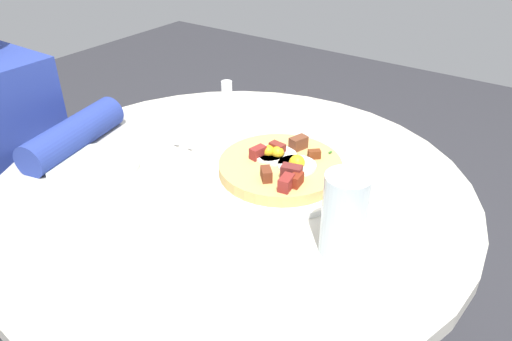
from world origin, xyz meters
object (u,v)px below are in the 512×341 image
Objects in this scene: dining_table at (234,254)px; bread_plate at (94,166)px; person_seated at (9,213)px; fork at (213,131)px; breakfast_pizza at (281,166)px; water_glass at (344,215)px; pizza_plate at (280,175)px; knife at (200,128)px; salt_shaker at (227,92)px.

dining_table is 0.34m from bread_plate.
fork is (0.47, 0.28, 0.26)m from person_seated.
water_glass is (0.19, -0.12, 0.04)m from breakfast_pizza.
person_seated is at bearing -166.89° from dining_table.
pizza_plate is 0.24m from water_glass.
fork is at bearing 162.96° from breakfast_pizza.
breakfast_pizza is 0.23m from water_glass.
water_glass reaches higher than knife.
knife is at bearing 90.00° from fork.
water_glass is (0.51, 0.06, 0.06)m from bread_plate.
water_glass is (0.88, 0.09, 0.32)m from person_seated.
fork is at bearing 139.28° from dining_table.
pizza_plate reaches higher than dining_table.
salt_shaker is (-0.09, 0.16, 0.02)m from fork.
fork is (-0.22, 0.07, 0.00)m from pizza_plate.
bread_plate is 1.33× the size of water_glass.
pizza_plate is 5.10× the size of salt_shaker.
fork is at bearing 162.94° from pizza_plate.
person_seated is at bearing 116.68° from knife.
breakfast_pizza is at bearing -109.84° from knife.
bread_plate is 0.26m from knife.
fork is at bearing -61.93° from salt_shaker.
person_seated is 0.77m from pizza_plate.
salt_shaker is (-0.24, 0.29, 0.21)m from dining_table.
person_seated is 0.78m from breakfast_pizza.
water_glass is at bearing 5.61° from person_seated.
breakfast_pizza is at bearing -36.53° from salt_shaker.
salt_shaker is (-0.05, 0.16, 0.02)m from knife.
water_glass reaches higher than bread_plate.
water_glass reaches higher than dining_table.
breakfast_pizza is (0.69, 0.21, 0.28)m from person_seated.
salt_shaker is (-0.50, 0.35, -0.04)m from water_glass.
breakfast_pizza is at bearing 16.92° from person_seated.
water_glass is 0.61m from salt_shaker.
breakfast_pizza is 1.74× the size of water_glass.
fork is 3.28× the size of salt_shaker.
person_seated reaches higher than breakfast_pizza.
knife is (0.06, 0.25, 0.00)m from bread_plate.
dining_table is 0.43m from salt_shaker.
pizza_plate reaches higher than knife.
breakfast_pizza is at bearing -12.37° from pizza_plate.
pizza_plate is 0.37m from bread_plate.
water_glass is 2.46× the size of salt_shaker.
salt_shaker reaches higher than dining_table.
dining_table is at bearing -136.23° from breakfast_pizza.
pizza_plate is 1.19× the size of breakfast_pizza.
breakfast_pizza is (0.00, -0.00, 0.02)m from pizza_plate.
knife is 1.33× the size of water_glass.
water_glass is at bearing -33.22° from breakfast_pizza.
person_seated is 20.66× the size of salt_shaker.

